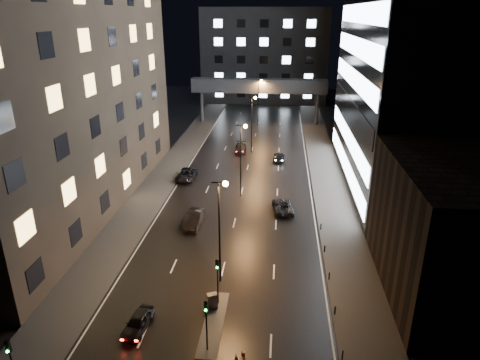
# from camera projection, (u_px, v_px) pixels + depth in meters

# --- Properties ---
(ground) EXTENTS (160.00, 160.00, 0.00)m
(ground) POSITION_uv_depth(u_px,v_px,m) (248.00, 167.00, 69.98)
(ground) COLOR black
(ground) RESTS_ON ground
(sidewalk_left) EXTENTS (5.00, 110.00, 0.15)m
(sidewalk_left) POSITION_uv_depth(u_px,v_px,m) (165.00, 175.00, 66.46)
(sidewalk_left) COLOR #383533
(sidewalk_left) RESTS_ON ground
(sidewalk_right) EXTENTS (5.00, 110.00, 0.15)m
(sidewalk_right) POSITION_uv_depth(u_px,v_px,m) (328.00, 181.00, 64.18)
(sidewalk_right) COLOR #383533
(sidewalk_right) RESTS_ON ground
(building_left) EXTENTS (15.00, 48.00, 40.00)m
(building_left) POSITION_uv_depth(u_px,v_px,m) (46.00, 46.00, 49.90)
(building_left) COLOR #2D2319
(building_left) RESTS_ON ground
(building_right_low) EXTENTS (10.00, 18.00, 12.00)m
(building_right_low) POSITION_uv_depth(u_px,v_px,m) (448.00, 229.00, 37.25)
(building_right_low) COLOR black
(building_right_low) RESTS_ON ground
(building_right_glass) EXTENTS (20.00, 36.00, 45.00)m
(building_right_glass) POSITION_uv_depth(u_px,v_px,m) (437.00, 22.00, 55.79)
(building_right_glass) COLOR black
(building_right_glass) RESTS_ON ground
(building_far) EXTENTS (34.00, 14.00, 25.00)m
(building_far) POSITION_uv_depth(u_px,v_px,m) (265.00, 55.00, 119.16)
(building_far) COLOR #333335
(building_far) RESTS_ON ground
(skybridge) EXTENTS (30.00, 3.00, 10.00)m
(skybridge) POSITION_uv_depth(u_px,v_px,m) (259.00, 86.00, 94.73)
(skybridge) COLOR #333335
(skybridge) RESTS_ON ground
(median_island) EXTENTS (1.60, 8.00, 0.15)m
(median_island) POSITION_uv_depth(u_px,v_px,m) (214.00, 323.00, 34.72)
(median_island) COLOR #383533
(median_island) RESTS_ON ground
(traffic_signal_near) EXTENTS (0.28, 0.34, 4.40)m
(traffic_signal_near) POSITION_uv_depth(u_px,v_px,m) (217.00, 274.00, 35.92)
(traffic_signal_near) COLOR black
(traffic_signal_near) RESTS_ON median_island
(traffic_signal_far) EXTENTS (0.28, 0.34, 4.40)m
(traffic_signal_far) POSITION_uv_depth(u_px,v_px,m) (206.00, 317.00, 30.83)
(traffic_signal_far) COLOR black
(traffic_signal_far) RESTS_ON median_island
(traffic_signal_corner) EXTENTS (0.28, 0.34, 4.40)m
(traffic_signal_corner) POSITION_uv_depth(u_px,v_px,m) (11.00, 359.00, 27.32)
(traffic_signal_corner) COLOR black
(traffic_signal_corner) RESTS_ON ground
(bollard_row) EXTENTS (0.12, 25.12, 0.90)m
(bollard_row) POSITION_uv_depth(u_px,v_px,m) (332.00, 293.00, 37.85)
(bollard_row) COLOR black
(bollard_row) RESTS_ON ground
(streetlight_near) EXTENTS (1.45, 0.50, 10.15)m
(streetlight_near) POSITION_uv_depth(u_px,v_px,m) (221.00, 219.00, 37.94)
(streetlight_near) COLOR black
(streetlight_near) RESTS_ON ground
(streetlight_mid_a) EXTENTS (1.45, 0.50, 10.15)m
(streetlight_mid_a) POSITION_uv_depth(u_px,v_px,m) (242.00, 151.00, 56.47)
(streetlight_mid_a) COLOR black
(streetlight_mid_a) RESTS_ON ground
(streetlight_mid_b) EXTENTS (1.45, 0.50, 10.15)m
(streetlight_mid_b) POSITION_uv_depth(u_px,v_px,m) (253.00, 117.00, 75.00)
(streetlight_mid_b) COLOR black
(streetlight_mid_b) RESTS_ON ground
(streetlight_far) EXTENTS (1.45, 0.50, 10.15)m
(streetlight_far) POSITION_uv_depth(u_px,v_px,m) (259.00, 96.00, 93.54)
(streetlight_far) COLOR black
(streetlight_far) RESTS_ON ground
(car_away_a) EXTENTS (2.04, 4.07, 1.33)m
(car_away_a) POSITION_uv_depth(u_px,v_px,m) (138.00, 322.00, 33.94)
(car_away_a) COLOR black
(car_away_a) RESTS_ON ground
(car_away_b) EXTENTS (1.83, 5.05, 1.65)m
(car_away_b) POSITION_uv_depth(u_px,v_px,m) (194.00, 219.00, 50.60)
(car_away_b) COLOR black
(car_away_b) RESTS_ON ground
(car_away_c) EXTENTS (2.68, 5.45, 1.49)m
(car_away_c) POSITION_uv_depth(u_px,v_px,m) (186.00, 175.00, 64.51)
(car_away_c) COLOR black
(car_away_c) RESTS_ON ground
(car_away_d) EXTENTS (2.30, 5.06, 1.44)m
(car_away_d) POSITION_uv_depth(u_px,v_px,m) (241.00, 148.00, 77.35)
(car_away_d) COLOR black
(car_away_d) RESTS_ON ground
(car_toward_a) EXTENTS (3.01, 5.38, 1.42)m
(car_toward_a) POSITION_uv_depth(u_px,v_px,m) (283.00, 206.00, 54.17)
(car_toward_a) COLOR black
(car_toward_a) RESTS_ON ground
(car_toward_b) EXTENTS (2.02, 4.56, 1.30)m
(car_toward_b) POSITION_uv_depth(u_px,v_px,m) (279.00, 157.00, 72.96)
(car_toward_b) COLOR black
(car_toward_b) RESTS_ON ground
(utility_cabinet) EXTENTS (0.98, 0.83, 1.36)m
(utility_cabinet) POSITION_uv_depth(u_px,v_px,m) (212.00, 301.00, 36.18)
(utility_cabinet) COLOR #4C4C4E
(utility_cabinet) RESTS_ON median_island
(cone_a) EXTENTS (0.44, 0.44, 0.55)m
(cone_a) POSITION_uv_depth(u_px,v_px,m) (236.00, 357.00, 31.06)
(cone_a) COLOR red
(cone_a) RESTS_ON ground
(cone_b) EXTENTS (0.41, 0.41, 0.53)m
(cone_b) POSITION_uv_depth(u_px,v_px,m) (243.00, 352.00, 31.46)
(cone_b) COLOR red
(cone_b) RESTS_ON ground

